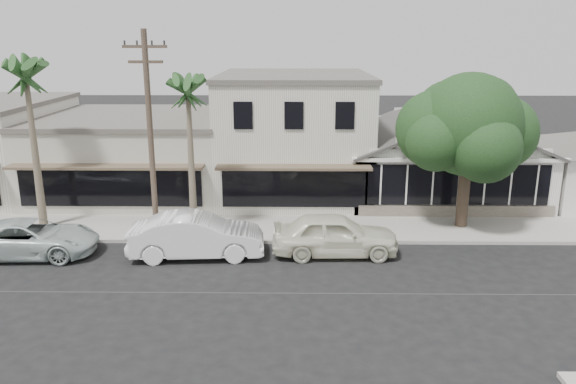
{
  "coord_description": "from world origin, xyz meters",
  "views": [
    {
      "loc": [
        -2.93,
        -17.98,
        8.65
      ],
      "look_at": [
        -3.25,
        6.0,
        2.03
      ],
      "focal_mm": 35.0,
      "sensor_mm": 36.0,
      "label": 1
    }
  ],
  "objects_px": {
    "car_2": "(30,238)",
    "shade_tree": "(466,127)",
    "car_0": "(335,234)",
    "utility_pole": "(150,133)",
    "car_1": "(197,236)"
  },
  "relations": [
    {
      "from": "shade_tree",
      "to": "utility_pole",
      "type": "bearing_deg",
      "value": -171.65
    },
    {
      "from": "car_0",
      "to": "shade_tree",
      "type": "relative_size",
      "value": 0.71
    },
    {
      "from": "car_0",
      "to": "shade_tree",
      "type": "distance_m",
      "value": 8.02
    },
    {
      "from": "utility_pole",
      "to": "car_1",
      "type": "relative_size",
      "value": 1.66
    },
    {
      "from": "utility_pole",
      "to": "car_1",
      "type": "height_order",
      "value": "utility_pole"
    },
    {
      "from": "utility_pole",
      "to": "car_0",
      "type": "relative_size",
      "value": 1.75
    },
    {
      "from": "car_1",
      "to": "car_0",
      "type": "bearing_deg",
      "value": -91.34
    },
    {
      "from": "car_2",
      "to": "shade_tree",
      "type": "relative_size",
      "value": 0.75
    },
    {
      "from": "car_0",
      "to": "car_2",
      "type": "height_order",
      "value": "car_0"
    },
    {
      "from": "car_1",
      "to": "car_2",
      "type": "xyz_separation_m",
      "value": [
        -6.82,
        0.02,
        -0.14
      ]
    },
    {
      "from": "shade_tree",
      "to": "car_2",
      "type": "bearing_deg",
      "value": -168.41
    },
    {
      "from": "car_2",
      "to": "car_0",
      "type": "bearing_deg",
      "value": -91.16
    },
    {
      "from": "car_0",
      "to": "car_1",
      "type": "bearing_deg",
      "value": 91.53
    },
    {
      "from": "car_0",
      "to": "utility_pole",
      "type": "bearing_deg",
      "value": 77.55
    },
    {
      "from": "car_0",
      "to": "car_1",
      "type": "relative_size",
      "value": 0.95
    }
  ]
}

